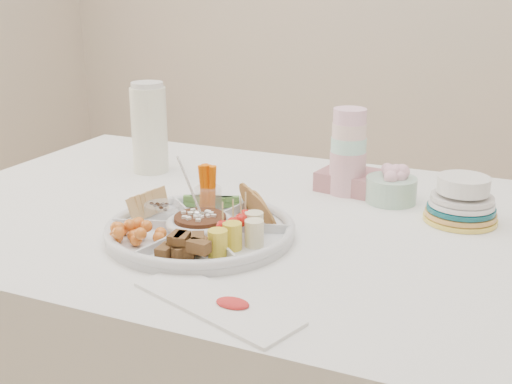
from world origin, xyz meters
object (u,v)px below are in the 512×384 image
at_px(plate_stack, 462,199).
at_px(dining_table, 247,359).
at_px(thermos, 149,127).
at_px(party_tray, 200,227).

bearing_deg(plate_stack, dining_table, -162.53).
bearing_deg(dining_table, thermos, 151.93).
height_order(dining_table, plate_stack, plate_stack).
relative_size(dining_table, thermos, 6.12).
bearing_deg(thermos, dining_table, -28.07).
height_order(dining_table, party_tray, party_tray).
relative_size(dining_table, plate_stack, 9.66).
bearing_deg(dining_table, plate_stack, 17.47).
distance_m(party_tray, thermos, 0.52).
bearing_deg(party_tray, dining_table, 80.46).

